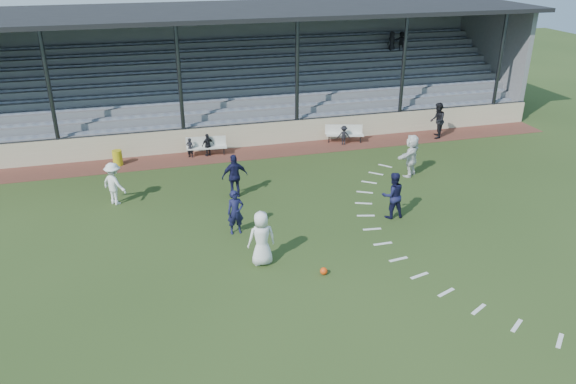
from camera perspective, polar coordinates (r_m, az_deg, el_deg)
The scene contains 19 objects.
ground at distance 19.60m, azimuth 1.95°, elevation -6.37°, with size 90.00×90.00×0.00m, color #293D19.
cinder_track at distance 28.85m, azimuth -4.22°, elevation 3.95°, with size 34.00×2.00×0.02m, color #582C23.
retaining_wall at distance 29.63m, azimuth -4.66°, elevation 5.70°, with size 34.00×0.18×1.20m, color beige.
bench_left at distance 28.62m, azimuth -8.30°, elevation 4.81°, with size 2.03×0.67×0.95m.
bench_right at distance 30.37m, azimuth 5.73°, elevation 6.09°, with size 2.03×1.01×0.95m.
trash_bin at distance 28.30m, azimuth -16.93°, elevation 3.35°, with size 0.46×0.46×0.74m, color gold.
football at distance 18.49m, azimuth 3.65°, elevation -8.02°, with size 0.25×0.25×0.25m, color #EC440D.
player_white_lead at distance 18.65m, azimuth -2.71°, elevation -4.72°, with size 0.93×0.61×1.91m, color white.
player_navy_lead at distance 20.68m, azimuth -5.36°, elevation -2.06°, with size 0.62×0.41×1.70m, color #15163B.
player_navy_mid at distance 22.12m, azimuth 10.59°, elevation -0.32°, with size 0.91×0.71×1.88m, color #15163B.
player_white_wing at distance 23.96m, azimuth -17.27°, elevation 0.82°, with size 1.16×0.67×1.79m, color white.
player_navy_wing at distance 23.60m, azimuth -5.43°, elevation 1.62°, with size 1.11×0.46×1.89m, color #15163B.
player_white_back at distance 26.31m, azimuth 12.40°, elevation 3.67°, with size 1.83×0.58×1.97m, color white.
official at distance 31.88m, azimuth 14.94°, elevation 7.03°, with size 0.95×0.74×1.94m, color black.
sub_left_near at distance 28.46m, azimuth -9.92°, elevation 4.46°, with size 0.37×0.24×1.00m, color black.
sub_left_far at distance 28.49m, azimuth -8.14°, elevation 4.76°, with size 0.68×0.28×1.16m, color black.
sub_right at distance 30.02m, azimuth 5.69°, elevation 5.77°, with size 0.66×0.38×1.03m, color black.
grandstand at distance 33.66m, azimuth -6.31°, elevation 10.73°, with size 34.60×9.00×6.61m.
penalty_arc at distance 21.05m, azimuth 12.76°, elevation -4.69°, with size 3.89×14.63×0.01m.
Camera 1 is at (-5.10, -16.09, 9.97)m, focal length 35.00 mm.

